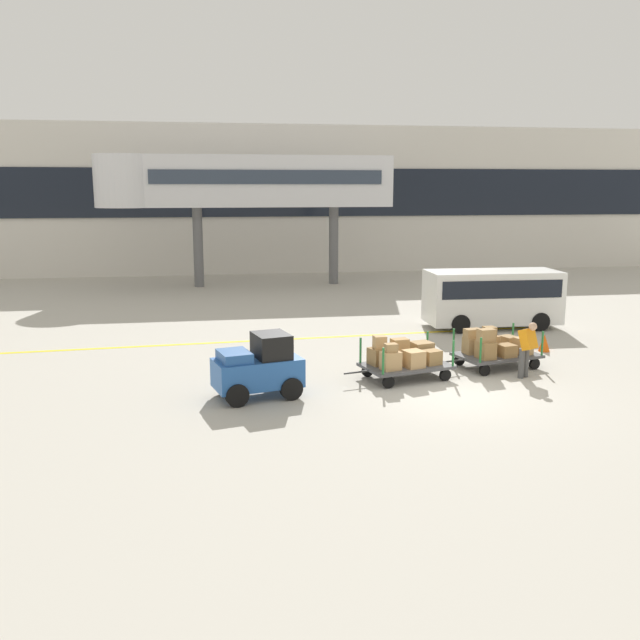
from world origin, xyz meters
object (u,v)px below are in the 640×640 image
object	(u,v)px
baggage_cart_middle	(495,348)
baggage_handler	(527,347)
baggage_cart_lead	(404,358)
baggage_tug	(259,368)
safety_cone_near	(544,343)
shuttle_van	(492,294)

from	to	relation	value
baggage_cart_middle	baggage_handler	bearing A→B (deg)	-71.56
baggage_cart_lead	baggage_cart_middle	distance (m)	2.96
baggage_cart_lead	baggage_cart_middle	xyz separation A→B (m)	(2.88, 0.68, 0.01)
baggage_tug	baggage_cart_lead	bearing A→B (deg)	14.56
baggage_tug	safety_cone_near	bearing A→B (deg)	19.84
shuttle_van	safety_cone_near	bearing A→B (deg)	-87.99
baggage_cart_lead	baggage_cart_middle	size ratio (longest dim) A/B	1.00
baggage_cart_lead	shuttle_van	distance (m)	8.02
baggage_tug	shuttle_van	world-z (taller)	shuttle_van
safety_cone_near	baggage_tug	bearing A→B (deg)	-160.16
safety_cone_near	shuttle_van	bearing A→B (deg)	92.01
shuttle_van	safety_cone_near	size ratio (longest dim) A/B	8.83
baggage_tug	baggage_cart_lead	world-z (taller)	baggage_tug
baggage_cart_middle	shuttle_van	distance (m)	5.93
baggage_tug	baggage_cart_lead	distance (m)	4.13
baggage_tug	baggage_handler	world-z (taller)	baggage_tug
baggage_tug	baggage_handler	xyz separation A→B (m)	(7.27, 0.55, 0.11)
baggage_tug	baggage_cart_middle	world-z (taller)	baggage_tug
baggage_cart_lead	safety_cone_near	world-z (taller)	baggage_cart_lead
baggage_handler	shuttle_van	world-z (taller)	shuttle_van
baggage_cart_lead	safety_cone_near	size ratio (longest dim) A/B	5.61
baggage_handler	safety_cone_near	world-z (taller)	baggage_handler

